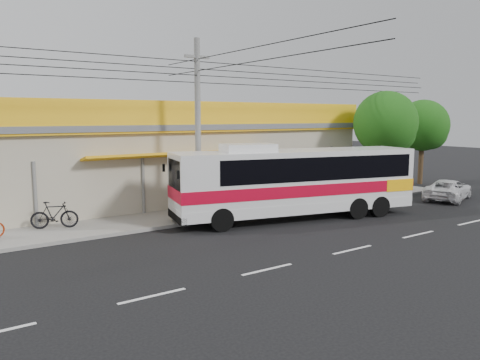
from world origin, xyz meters
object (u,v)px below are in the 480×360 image
object	(u,v)px
motorbike_dark	(54,215)
tree_far	(424,127)
tree_near	(388,125)
coach_bus	(299,178)
white_car	(448,190)
utility_pole	(197,71)

from	to	relation	value
motorbike_dark	tree_far	distance (m)	25.97
motorbike_dark	tree_near	world-z (taller)	tree_near
motorbike_dark	tree_far	world-z (taller)	tree_far
coach_bus	white_car	xyz separation A→B (m)	(10.75, -1.13, -1.37)
motorbike_dark	tree_far	bearing A→B (deg)	-69.97
tree_near	tree_far	size ratio (longest dim) A/B	1.06
utility_pole	tree_far	world-z (taller)	utility_pole
white_car	utility_pole	size ratio (longest dim) A/B	0.13
coach_bus	tree_near	bearing A→B (deg)	26.35
tree_near	tree_far	world-z (taller)	tree_near
coach_bus	utility_pole	world-z (taller)	utility_pole
coach_bus	motorbike_dark	world-z (taller)	coach_bus
utility_pole	white_car	bearing A→B (deg)	-14.40
white_car	utility_pole	distance (m)	16.57
tree_near	utility_pole	bearing A→B (deg)	177.70
white_car	tree_near	world-z (taller)	tree_near
motorbike_dark	white_car	xyz separation A→B (m)	(21.18, -5.03, -0.13)
motorbike_dark	utility_pole	xyz separation A→B (m)	(6.38, -1.22, 6.28)
white_car	tree_near	xyz separation A→B (m)	(-1.64, 3.27, 3.79)
coach_bus	motorbike_dark	distance (m)	11.21
white_car	tree_near	bearing A→B (deg)	7.28
coach_bus	motorbike_dark	bearing A→B (deg)	172.63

